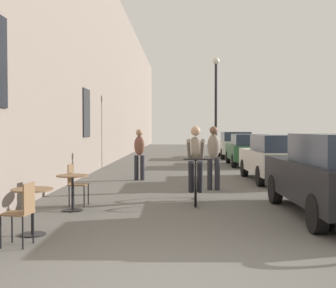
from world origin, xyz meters
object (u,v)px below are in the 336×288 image
parked_car_fourth (235,144)px  cyclist_on_bicycle (196,166)px  cafe_table_near (32,202)px  parked_car_second (277,157)px  pedestrian_near (214,154)px  parked_car_third (248,149)px  street_lamp (216,97)px  cafe_chair_near_toward_street (22,209)px  cafe_chair_mid_toward_street (75,182)px  cafe_table_mid (73,185)px  pedestrian_mid (139,152)px

parked_car_fourth → cyclist_on_bicycle: bearing=-100.0°
cafe_table_near → parked_car_second: bearing=54.0°
pedestrian_near → parked_car_third: (2.17, 8.31, -0.23)m
pedestrian_near → parked_car_second: bearing=44.1°
cyclist_on_bicycle → street_lamp: (1.28, 10.39, 2.30)m
cafe_chair_near_toward_street → street_lamp: street_lamp is taller
cafe_chair_near_toward_street → street_lamp: 15.11m
cafe_chair_near_toward_street → parked_car_third: parked_car_third is taller
cyclist_on_bicycle → street_lamp: size_ratio=0.36×
cyclist_on_bicycle → street_lamp: 10.72m
pedestrian_near → parked_car_fourth: pedestrian_near is taller
parked_car_second → cyclist_on_bicycle: bearing=-123.8°
cyclist_on_bicycle → parked_car_fourth: bearing=80.0°
cyclist_on_bicycle → parked_car_second: bearing=56.2°
cafe_chair_mid_toward_street → cyclist_on_bicycle: bearing=14.3°
cafe_table_mid → pedestrian_near: pedestrian_near is taller
cafe_chair_near_toward_street → cyclist_on_bicycle: cyclist_on_bicycle is taller
pedestrian_near → cafe_table_near: bearing=-121.2°
street_lamp → parked_car_third: size_ratio=1.22×
cafe_table_mid → cafe_chair_mid_toward_street: cafe_chair_mid_toward_street is taller
pedestrian_near → pedestrian_mid: pedestrian_near is taller
pedestrian_mid → parked_car_fourth: bearing=68.7°
parked_car_third → parked_car_second: bearing=-90.2°
cafe_table_near → cafe_chair_mid_toward_street: bearing=89.0°
cafe_table_near → cafe_chair_mid_toward_street: cafe_chair_mid_toward_street is taller
cafe_table_mid → pedestrian_mid: 5.56m
cafe_chair_near_toward_street → cafe_table_near: bearing=96.5°
parked_car_third → parked_car_fourth: (0.04, 5.34, 0.04)m
pedestrian_mid → parked_car_second: (4.36, -0.22, -0.16)m
pedestrian_near → cafe_chair_mid_toward_street: bearing=-140.2°
parked_car_second → cafe_chair_near_toward_street: bearing=-123.3°
parked_car_second → pedestrian_mid: bearing=177.1°
parked_car_fourth → cafe_chair_mid_toward_street: bearing=-108.2°
cafe_chair_near_toward_street → parked_car_second: size_ratio=0.21×
cafe_table_near → cafe_chair_mid_toward_street: size_ratio=0.81×
cafe_table_near → pedestrian_mid: 7.65m
cafe_table_mid → pedestrian_near: 4.44m
pedestrian_near → pedestrian_mid: 3.19m
cafe_table_mid → parked_car_fourth: parked_car_fourth is taller
cafe_chair_near_toward_street → pedestrian_mid: size_ratio=0.54×
street_lamp → pedestrian_mid: bearing=-115.6°
parked_car_third → cafe_chair_near_toward_street: bearing=-110.3°
pedestrian_mid → parked_car_third: (4.38, 6.00, -0.19)m
pedestrian_mid → cyclist_on_bicycle: bearing=-68.7°
street_lamp → parked_car_second: 6.93m
cyclist_on_bicycle → pedestrian_mid: size_ratio=1.07×
cafe_chair_mid_toward_street → pedestrian_mid: (0.93, 4.92, 0.41)m
pedestrian_near → cyclist_on_bicycle: bearing=-105.8°
cafe_chair_near_toward_street → cafe_table_mid: bearing=89.0°
cafe_chair_near_toward_street → cafe_chair_mid_toward_street: (-0.03, 3.33, 0.00)m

